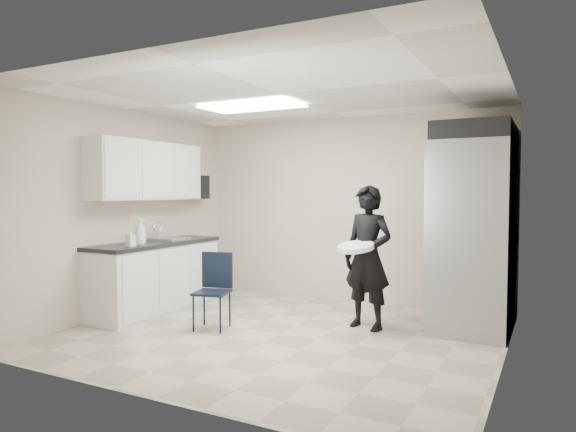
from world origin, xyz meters
The scene contains 21 objects.
floor centered at (0.00, 0.00, 0.00)m, with size 4.50×4.50×0.00m, color tan.
ceiling centered at (0.00, 0.00, 2.60)m, with size 4.50×4.50×0.00m, color white.
back_wall centered at (0.00, 2.00, 1.30)m, with size 4.50×4.50×0.00m, color beige.
left_wall centered at (-2.25, 0.00, 1.30)m, with size 4.00×4.00×0.00m, color beige.
right_wall centered at (2.25, 0.00, 1.30)m, with size 4.00×4.00×0.00m, color beige.
ceiling_panel centered at (-0.60, 0.40, 2.57)m, with size 1.20×0.60×0.02m, color white.
lower_counter centered at (-1.95, 0.20, 0.43)m, with size 0.60×1.90×0.86m, color silver.
countertop centered at (-1.95, 0.20, 0.89)m, with size 0.64×1.95×0.05m, color black.
sink centered at (-1.93, 0.45, 0.87)m, with size 0.42×0.40×0.14m, color gray.
faucet centered at (-2.13, 0.45, 1.02)m, with size 0.02×0.02×0.24m, color silver.
upper_cabinets centered at (-2.08, 0.20, 1.83)m, with size 0.35×1.80×0.75m, color silver.
towel_dispenser centered at (-2.14, 1.35, 1.62)m, with size 0.22×0.30×0.35m, color black.
notice_sticker_left centered at (-2.24, 0.10, 1.22)m, with size 0.00×0.12×0.07m, color yellow.
notice_sticker_right centered at (-2.24, 0.30, 1.18)m, with size 0.00×0.12×0.07m, color yellow.
commercial_fridge centered at (1.83, 1.27, 1.05)m, with size 0.80×1.35×2.10m, color gray.
fridge_compressor centered at (1.83, 1.27, 2.20)m, with size 0.80×1.35×0.20m, color black.
folding_chair centered at (-0.78, -0.18, 0.42)m, with size 0.37×0.37×0.83m, color black.
man_tuxedo centered at (0.76, 0.67, 0.81)m, with size 0.60×0.40×1.63m, color black.
bucket_lid centered at (0.71, 0.43, 0.95)m, with size 0.40×0.40×0.05m, color white.
soap_bottle_a centered at (-1.82, -0.20, 1.07)m, with size 0.13×0.13×0.32m, color white.
soap_bottle_b centered at (-1.80, -0.39, 1.01)m, with size 0.09×0.09×0.20m, color silver.
Camera 1 is at (2.63, -4.87, 1.56)m, focal length 32.00 mm.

